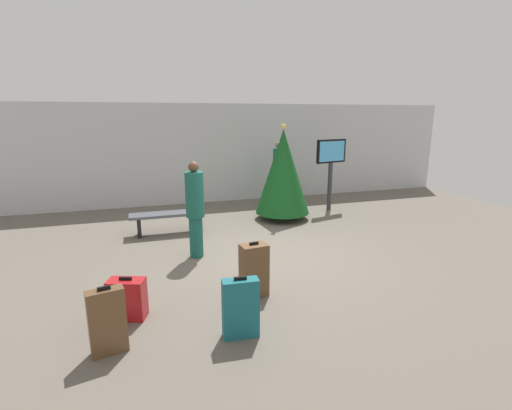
% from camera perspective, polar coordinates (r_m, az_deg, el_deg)
% --- Properties ---
extents(ground_plane, '(16.00, 16.00, 0.00)m').
position_cam_1_polar(ground_plane, '(7.12, 1.02, -7.80)').
color(ground_plane, '#665E54').
extents(back_wall, '(16.00, 0.20, 2.92)m').
position_cam_1_polar(back_wall, '(11.42, -6.87, 7.77)').
color(back_wall, silver).
rests_on(back_wall, ground_plane).
extents(holiday_tree, '(1.36, 1.36, 2.39)m').
position_cam_1_polar(holiday_tree, '(9.37, 4.11, 5.10)').
color(holiday_tree, '#4C3319').
rests_on(holiday_tree, ground_plane).
extents(flight_info_kiosk, '(0.96, 0.31, 1.96)m').
position_cam_1_polar(flight_info_kiosk, '(10.47, 11.34, 6.68)').
color(flight_info_kiosk, '#333338').
rests_on(flight_info_kiosk, ground_plane).
extents(waiting_bench, '(1.62, 0.44, 0.48)m').
position_cam_1_polar(waiting_bench, '(8.55, -13.37, -1.92)').
color(waiting_bench, '#4C5159').
rests_on(waiting_bench, ground_plane).
extents(traveller_0, '(0.47, 0.47, 1.79)m').
position_cam_1_polar(traveller_0, '(6.91, -9.27, -0.37)').
color(traveller_0, '#19594C').
rests_on(traveller_0, ground_plane).
extents(traveller_1, '(0.46, 0.46, 1.87)m').
position_cam_1_polar(traveller_1, '(10.85, 3.43, 5.04)').
color(traveller_1, '#19594C').
rests_on(traveller_1, ground_plane).
extents(suitcase_0, '(0.44, 0.20, 0.77)m').
position_cam_1_polar(suitcase_0, '(4.59, -2.36, -15.43)').
color(suitcase_0, '#19606B').
rests_on(suitcase_0, ground_plane).
extents(suitcase_1, '(0.41, 0.30, 0.82)m').
position_cam_1_polar(suitcase_1, '(5.53, -0.31, -9.88)').
color(suitcase_1, brown).
rests_on(suitcase_1, ground_plane).
extents(suitcase_2, '(0.42, 0.24, 0.80)m').
position_cam_1_polar(suitcase_2, '(4.60, -21.71, -16.16)').
color(suitcase_2, brown).
rests_on(suitcase_2, ground_plane).
extents(suitcase_3, '(0.52, 0.39, 0.57)m').
position_cam_1_polar(suitcase_3, '(5.28, -19.02, -13.36)').
color(suitcase_3, '#B2191E').
rests_on(suitcase_3, ground_plane).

